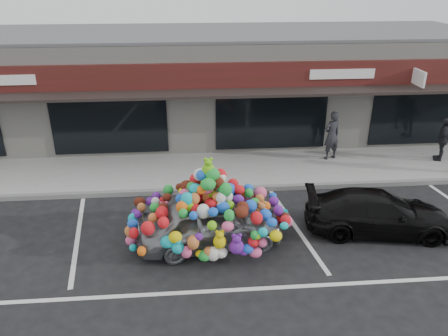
{
  "coord_description": "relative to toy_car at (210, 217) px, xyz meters",
  "views": [
    {
      "loc": [
        -0.07,
        -10.07,
        6.59
      ],
      "look_at": [
        0.88,
        1.4,
        1.35
      ],
      "focal_mm": 35.0,
      "sensor_mm": 36.0,
      "label": 1
    }
  ],
  "objects": [
    {
      "name": "lane_line",
      "position": [
        1.63,
        -1.88,
        -0.79
      ],
      "size": [
        14.0,
        0.12,
        0.01
      ],
      "primitive_type": "cube",
      "color": "silver",
      "rests_on": "ground"
    },
    {
      "name": "kerb",
      "position": [
        -0.37,
        2.92,
        -0.72
      ],
      "size": [
        26.0,
        0.18,
        0.16
      ],
      "primitive_type": "cube",
      "color": "slate",
      "rests_on": "ground"
    },
    {
      "name": "ground",
      "position": [
        -0.37,
        0.42,
        -0.8
      ],
      "size": [
        90.0,
        90.0,
        0.0
      ],
      "primitive_type": "plane",
      "color": "black",
      "rests_on": "ground"
    },
    {
      "name": "pedestrian_a",
      "position": [
        4.73,
        5.0,
        0.27
      ],
      "size": [
        0.78,
        0.64,
        1.82
      ],
      "primitive_type": "imported",
      "rotation": [
        0.0,
        0.0,
        3.5
      ],
      "color": "black",
      "rests_on": "sidewalk"
    },
    {
      "name": "parking_stripe_mid",
      "position": [
        2.43,
        0.62,
        -0.79
      ],
      "size": [
        0.73,
        4.37,
        0.01
      ],
      "primitive_type": "cube",
      "rotation": [
        0.0,
        0.0,
        0.14
      ],
      "color": "silver",
      "rests_on": "ground"
    },
    {
      "name": "shop_building",
      "position": [
        -0.37,
        8.86,
        1.37
      ],
      "size": [
        24.0,
        7.2,
        4.31
      ],
      "color": "beige",
      "rests_on": "ground"
    },
    {
      "name": "pedestrian_c",
      "position": [
        8.74,
        4.56,
        0.16
      ],
      "size": [
        1.02,
        0.78,
        1.62
      ],
      "primitive_type": "imported",
      "rotation": [
        0.0,
        0.0,
        4.25
      ],
      "color": "#2A272D",
      "rests_on": "sidewalk"
    },
    {
      "name": "sidewalk",
      "position": [
        -0.37,
        4.42,
        -0.72
      ],
      "size": [
        26.0,
        3.0,
        0.15
      ],
      "primitive_type": "cube",
      "color": "gray",
      "rests_on": "ground"
    },
    {
      "name": "toy_car",
      "position": [
        0.0,
        0.0,
        0.0
      ],
      "size": [
        2.76,
        4.24,
        2.34
      ],
      "rotation": [
        0.0,
        0.0,
        1.71
      ],
      "color": "gray",
      "rests_on": "ground"
    },
    {
      "name": "black_sedan",
      "position": [
        4.59,
        0.26,
        -0.23
      ],
      "size": [
        2.15,
        4.11,
        1.14
      ],
      "primitive_type": "imported",
      "rotation": [
        0.0,
        0.0,
        1.42
      ],
      "color": "black",
      "rests_on": "ground"
    },
    {
      "name": "parking_stripe_left",
      "position": [
        -3.57,
        0.62,
        -0.79
      ],
      "size": [
        0.73,
        4.37,
        0.01
      ],
      "primitive_type": "cube",
      "rotation": [
        0.0,
        0.0,
        0.14
      ],
      "color": "silver",
      "rests_on": "ground"
    }
  ]
}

